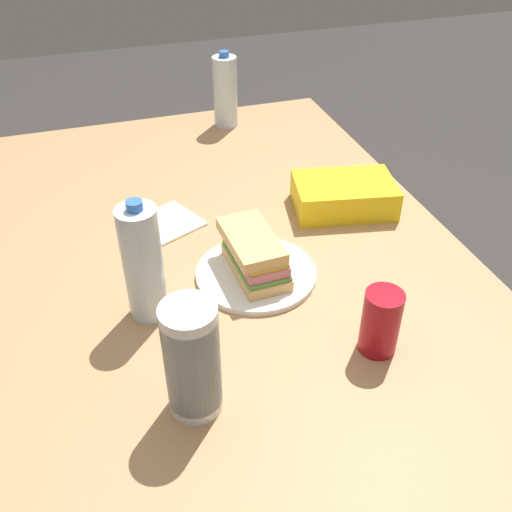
{
  "coord_description": "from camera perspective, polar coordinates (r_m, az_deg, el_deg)",
  "views": [
    {
      "loc": [
        -0.89,
        0.23,
        1.48
      ],
      "look_at": [
        -0.03,
        -0.05,
        0.8
      ],
      "focal_mm": 40.26,
      "sensor_mm": 36.0,
      "label": 1
    }
  ],
  "objects": [
    {
      "name": "paper_plate",
      "position": [
        1.16,
        -0.0,
        -1.74
      ],
      "size": [
        0.24,
        0.24,
        0.01
      ],
      "primitive_type": "cylinder",
      "color": "white",
      "rests_on": "dining_table"
    },
    {
      "name": "soda_can_red",
      "position": [
        0.99,
        12.28,
        -6.43
      ],
      "size": [
        0.07,
        0.07,
        0.12
      ],
      "primitive_type": "cylinder",
      "color": "maroon",
      "rests_on": "dining_table"
    },
    {
      "name": "water_bottle_tall",
      "position": [
        1.75,
        -3.08,
        16.0
      ],
      "size": [
        0.07,
        0.07,
        0.22
      ],
      "color": "silver",
      "rests_on": "dining_table"
    },
    {
      "name": "dining_table",
      "position": [
        1.23,
        -2.72,
        -4.54
      ],
      "size": [
        1.61,
        1.02,
        0.75
      ],
      "color": "tan",
      "rests_on": "ground_plane"
    },
    {
      "name": "chip_bag",
      "position": [
        1.37,
        8.73,
        6.0
      ],
      "size": [
        0.19,
        0.25,
        0.07
      ],
      "primitive_type": "cube",
      "rotation": [
        0.0,
        0.0,
        1.37
      ],
      "color": "yellow",
      "rests_on": "dining_table"
    },
    {
      "name": "ground_plane",
      "position": [
        1.74,
        -2.05,
        -21.06
      ],
      "size": [
        8.0,
        8.0,
        0.0
      ],
      "primitive_type": "plane",
      "color": "#383330"
    },
    {
      "name": "plastic_cup_stack",
      "position": [
        0.86,
        -6.35,
        -10.24
      ],
      "size": [
        0.08,
        0.08,
        0.2
      ],
      "color": "silver",
      "rests_on": "dining_table"
    },
    {
      "name": "sandwich",
      "position": [
        1.13,
        -0.16,
        0.2
      ],
      "size": [
        0.19,
        0.11,
        0.08
      ],
      "color": "#DBB26B",
      "rests_on": "paper_plate"
    },
    {
      "name": "water_bottle_spare",
      "position": [
        1.02,
        -11.16,
        -0.75
      ],
      "size": [
        0.07,
        0.07,
        0.24
      ],
      "color": "silver",
      "rests_on": "dining_table"
    },
    {
      "name": "paper_napkin",
      "position": [
        1.33,
        -8.78,
        3.29
      ],
      "size": [
        0.17,
        0.17,
        0.01
      ],
      "primitive_type": "cube",
      "rotation": [
        0.0,
        0.0,
        1.99
      ],
      "color": "white",
      "rests_on": "dining_table"
    }
  ]
}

